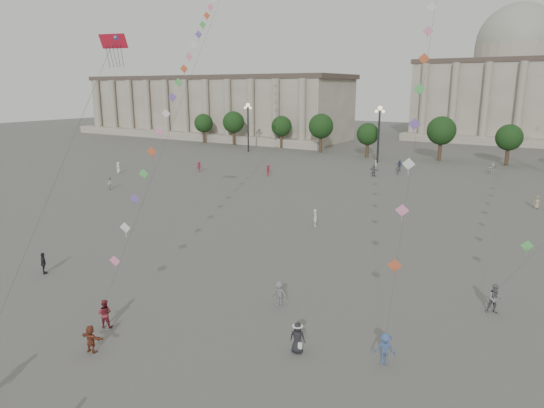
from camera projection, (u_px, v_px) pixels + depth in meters
The scene contains 26 objects.
ground at pixel (187, 345), 26.97m from camera, with size 360.00×360.00×0.00m, color #504E4B.
hall_west at pixel (211, 107), 141.11m from camera, with size 84.00×26.22×17.20m.
hall_central at pixel (512, 86), 129.69m from camera, with size 48.30×34.30×35.50m.
tree_row at pixel (472, 135), 89.73m from camera, with size 137.12×5.12×8.00m.
lamp_post_far_west at pixel (248, 118), 106.13m from camera, with size 2.00×0.90×10.65m.
lamp_post_mid_west at pixel (379, 124), 90.51m from camera, with size 2.00×0.90×10.65m.
person_crowd_0 at pixel (399, 166), 82.86m from camera, with size 1.10×0.46×1.88m, color navy.
person_crowd_1 at pixel (110, 183), 68.00m from camera, with size 0.88×0.68×1.81m, color #B4B4AF.
person_crowd_2 at pixel (199, 167), 81.88m from camera, with size 1.14×0.65×1.76m, color maroon.
person_crowd_4 at pixel (493, 169), 79.67m from camera, with size 1.79×0.57×1.93m, color beige.
person_crowd_6 at pixel (279, 294), 31.70m from camera, with size 1.09×0.63×1.69m, color slate.
person_crowd_10 at pixel (376, 164), 85.44m from camera, with size 0.54×0.36×1.48m, color silver.
person_crowd_12 at pixel (374, 170), 78.04m from camera, with size 1.75×0.56×1.89m, color slate.
person_crowd_13 at pixel (315, 218), 49.95m from camera, with size 0.65×0.43×1.79m, color silver.
person_crowd_16 at pixel (398, 171), 78.89m from camera, with size 0.88×0.37×1.50m, color slate.
person_crowd_17 at pixel (268, 170), 78.26m from camera, with size 1.21×0.69×1.87m, color maroon.
person_crowd_18 at pixel (118, 167), 81.09m from camera, with size 0.90×0.59×1.84m, color white.
person_crowd_21 at pixel (537, 202), 57.17m from camera, with size 0.76×0.49×1.55m, color tan.
tourist_1 at pixel (43, 263), 37.14m from camera, with size 0.99×0.41×1.70m, color black.
tourist_2 at pixel (91, 339), 26.14m from camera, with size 1.44×0.46×1.55m, color brown.
kite_flyer_0 at pixel (105, 313), 28.85m from camera, with size 0.85×0.66×1.75m, color maroon.
kite_flyer_1 at pixel (385, 349), 24.94m from camera, with size 1.13×0.65×1.75m, color #3A5183.
kite_flyer_2 at pixel (495, 299), 30.63m from camera, with size 0.94×0.73×1.93m, color slate.
hat_person at pixel (298, 337), 26.06m from camera, with size 0.96×0.76×1.73m.
dragon_kite at pixel (113, 53), 36.23m from camera, with size 5.62×8.88×24.62m.
kite_train_west at pixel (205, 26), 50.95m from camera, with size 23.63×46.38×63.24m.
Camera 1 is at (17.08, -18.02, 14.00)m, focal length 32.00 mm.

